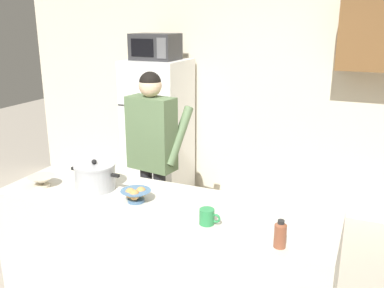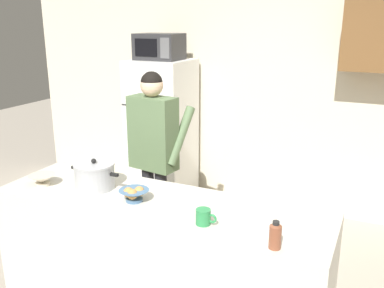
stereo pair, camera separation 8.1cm
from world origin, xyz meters
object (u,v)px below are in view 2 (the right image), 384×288
at_px(empty_bowl, 42,179).
at_px(bottle_near_edge, 275,235).
at_px(refrigerator, 162,133).
at_px(microwave, 159,47).
at_px(coffee_mug, 204,217).
at_px(cooking_pot, 95,175).
at_px(bread_bowl, 134,194).
at_px(person_near_pot, 154,143).

height_order(empty_bowl, bottle_near_edge, bottle_near_edge).
relative_size(refrigerator, bottle_near_edge, 10.53).
height_order(microwave, coffee_mug, microwave).
bearing_deg(empty_bowl, refrigerator, 92.60).
distance_m(coffee_mug, bottle_near_edge, 0.46).
xyz_separation_m(cooking_pot, empty_bowl, (-0.38, -0.13, -0.05)).
relative_size(bread_bowl, bottle_near_edge, 1.29).
xyz_separation_m(refrigerator, person_near_pot, (0.49, -1.02, 0.21)).
xyz_separation_m(coffee_mug, bottle_near_edge, (0.45, -0.09, 0.03)).
bearing_deg(bread_bowl, empty_bowl, -176.78).
xyz_separation_m(refrigerator, empty_bowl, (0.09, -1.96, 0.14)).
distance_m(refrigerator, bottle_near_edge, 2.81).
bearing_deg(person_near_pot, bottle_near_edge, -38.59).
relative_size(empty_bowl, bottle_near_edge, 1.22).
bearing_deg(cooking_pot, coffee_mug, -11.34).
height_order(refrigerator, microwave, microwave).
distance_m(coffee_mug, bread_bowl, 0.56).
height_order(microwave, bottle_near_edge, microwave).
bearing_deg(bottle_near_edge, microwave, 131.56).
height_order(refrigerator, coffee_mug, refrigerator).
relative_size(coffee_mug, empty_bowl, 0.68).
xyz_separation_m(refrigerator, bread_bowl, (0.85, -1.92, 0.14)).
bearing_deg(bottle_near_edge, cooking_pot, 168.69).
bearing_deg(bottle_near_edge, coffee_mug, 168.77).
xyz_separation_m(cooking_pot, coffee_mug, (0.93, -0.19, -0.05)).
distance_m(empty_bowl, bottle_near_edge, 1.77).
bearing_deg(microwave, person_near_pot, -63.99).
bearing_deg(bread_bowl, bottle_near_edge, -10.91).
bearing_deg(refrigerator, bread_bowl, -66.10).
distance_m(refrigerator, empty_bowl, 1.97).
distance_m(refrigerator, microwave, 0.97).
height_order(microwave, cooking_pot, microwave).
bearing_deg(refrigerator, microwave, -89.93).
distance_m(bread_bowl, empty_bowl, 0.76).
bearing_deg(person_near_pot, cooking_pot, -91.44).
bearing_deg(cooking_pot, refrigerator, 104.30).
distance_m(microwave, cooking_pot, 2.03).
height_order(refrigerator, empty_bowl, refrigerator).
height_order(coffee_mug, bread_bowl, bread_bowl).
height_order(refrigerator, person_near_pot, person_near_pot).
height_order(refrigerator, bottle_near_edge, refrigerator).
bearing_deg(person_near_pot, coffee_mug, -47.56).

